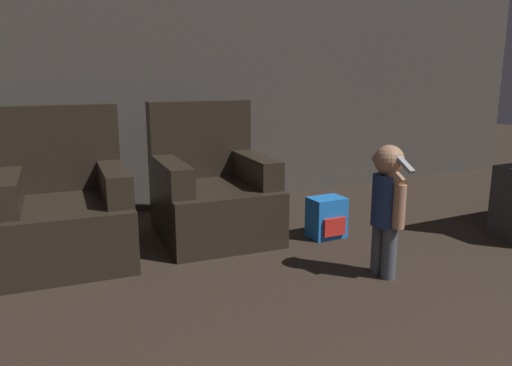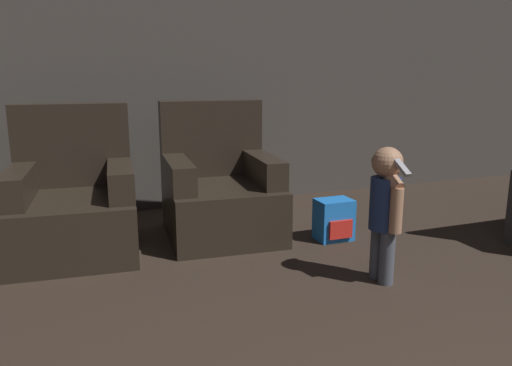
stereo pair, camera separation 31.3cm
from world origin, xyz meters
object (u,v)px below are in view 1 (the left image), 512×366
at_px(armchair_left, 65,209).
at_px(person_toddler, 387,200).
at_px(armchair_right, 212,192).
at_px(toy_backpack, 327,218).

height_order(armchair_left, person_toddler, armchair_left).
relative_size(armchair_left, armchair_right, 1.00).
bearing_deg(armchair_left, person_toddler, -30.99).
xyz_separation_m(armchair_left, toy_backpack, (1.76, -0.44, -0.18)).
bearing_deg(toy_backpack, armchair_right, 148.57).
bearing_deg(toy_backpack, person_toddler, -97.82).
relative_size(armchair_right, toy_backpack, 3.28).
bearing_deg(person_toddler, armchair_left, -124.40).
bearing_deg(armchair_right, person_toddler, -57.95).
height_order(armchair_left, armchair_right, same).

